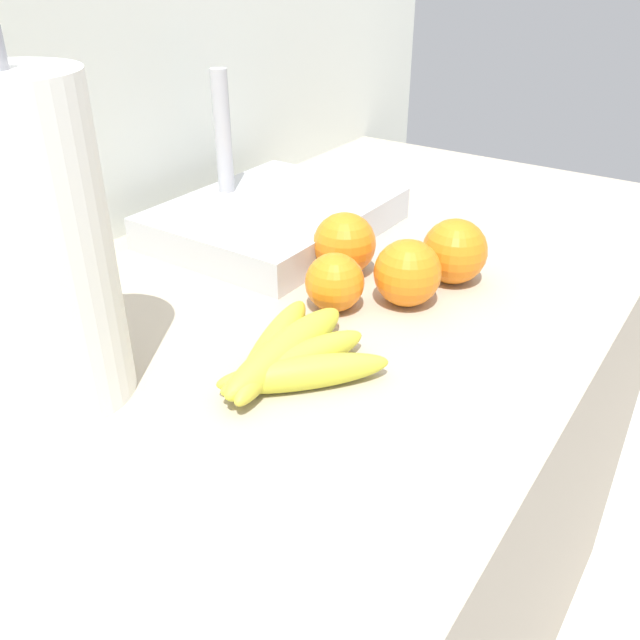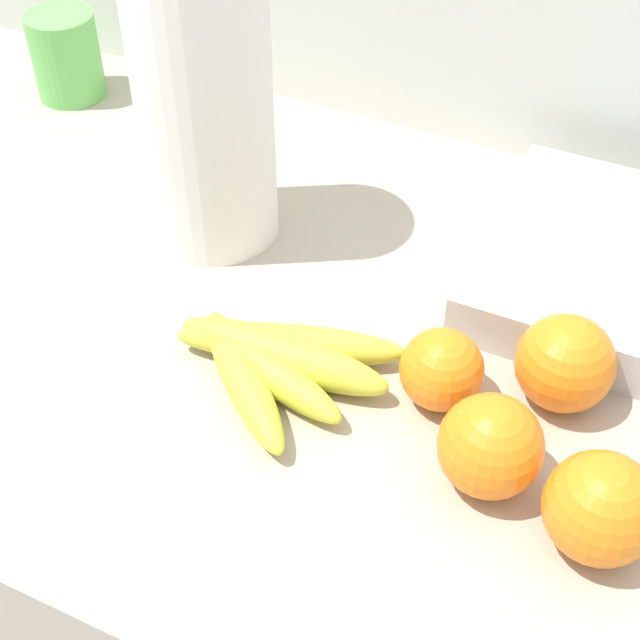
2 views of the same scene
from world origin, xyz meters
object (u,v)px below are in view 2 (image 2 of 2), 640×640
(orange_back_right, at_px, (601,508))
(orange_front, at_px, (566,360))
(orange_far_right, at_px, (490,446))
(orange_right, at_px, (442,370))
(banana_bunch, at_px, (273,360))
(paper_towel_roll, at_px, (204,98))
(mug, at_px, (66,55))

(orange_back_right, bearing_deg, orange_front, 113.67)
(orange_front, bearing_deg, orange_far_right, -104.70)
(orange_right, bearing_deg, orange_far_right, -46.27)
(banana_bunch, relative_size, paper_towel_roll, 0.61)
(mug, bearing_deg, banana_bunch, -35.53)
(orange_right, bearing_deg, paper_towel_roll, 156.67)
(orange_far_right, bearing_deg, orange_front, 75.30)
(orange_right, bearing_deg, mug, 154.19)
(paper_towel_roll, relative_size, mug, 3.19)
(paper_towel_roll, distance_m, mug, 0.33)
(orange_back_right, xyz_separation_m, mug, (-0.70, 0.35, 0.01))
(orange_back_right, relative_size, orange_front, 1.01)
(mug, bearing_deg, orange_back_right, -26.62)
(orange_far_right, xyz_separation_m, orange_front, (0.03, 0.11, 0.00))
(orange_right, relative_size, mug, 0.68)
(paper_towel_roll, bearing_deg, banana_bunch, -46.88)
(orange_right, relative_size, paper_towel_roll, 0.21)
(orange_right, xyz_separation_m, mug, (-0.56, 0.27, 0.02))
(orange_far_right, height_order, orange_right, orange_far_right)
(orange_front, height_order, orange_right, orange_front)
(orange_front, xyz_separation_m, orange_right, (-0.09, -0.05, -0.01))
(orange_back_right, bearing_deg, orange_right, 150.35)
(orange_far_right, relative_size, mug, 0.78)
(orange_back_right, distance_m, mug, 0.78)
(orange_right, bearing_deg, banana_bunch, -165.83)
(banana_bunch, bearing_deg, paper_towel_roll, 133.12)
(banana_bunch, relative_size, orange_right, 2.88)
(orange_far_right, relative_size, orange_front, 0.98)
(orange_back_right, distance_m, paper_towel_roll, 0.47)
(orange_far_right, bearing_deg, mug, 151.76)
(orange_far_right, height_order, orange_front, orange_front)
(orange_back_right, height_order, orange_far_right, orange_back_right)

